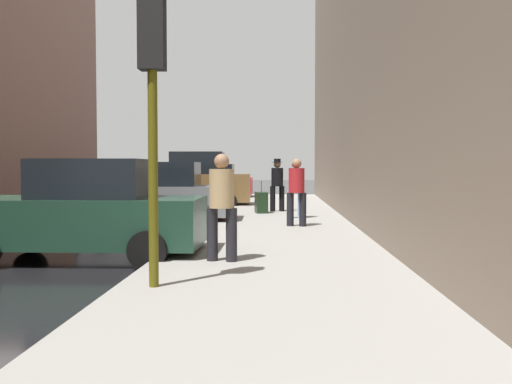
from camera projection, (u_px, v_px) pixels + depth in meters
name	position (u px, v px, depth m)	size (l,w,h in m)	color
sidewalk	(275.00, 247.00, 11.23)	(4.00, 40.00, 0.15)	gray
parked_dark_green_sedan	(85.00, 212.00, 10.06)	(4.20, 2.07, 1.79)	#193828
parked_gray_coupe	(160.00, 195.00, 16.31)	(4.24, 2.13, 1.79)	slate
parked_bronze_suv	(194.00, 182.00, 22.86)	(4.66, 2.19, 2.25)	brown
parked_red_hatchback	(212.00, 183.00, 28.85)	(4.21, 2.09, 1.79)	#B2191E
fire_hydrant	(223.00, 207.00, 16.31)	(0.42, 0.22, 0.70)	red
traffic_light	(152.00, 78.00, 7.05)	(0.32, 0.32, 3.60)	#514C0F
pedestrian_with_fedora	(277.00, 182.00, 19.23)	(0.53, 0.49, 1.78)	black
pedestrian_in_jeans	(295.00, 186.00, 16.67)	(0.50, 0.41, 1.71)	#728CB2
pedestrian_in_tan_coat	(222.00, 201.00, 9.06)	(0.53, 0.47, 1.71)	black
pedestrian_in_red_jacket	(297.00, 189.00, 14.41)	(0.52, 0.47, 1.71)	black
rolling_suitcase	(261.00, 203.00, 18.57)	(0.46, 0.62, 1.04)	black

